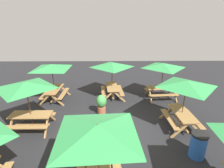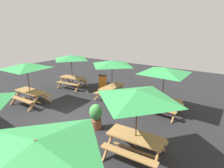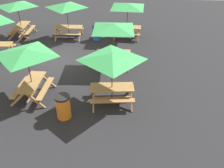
{
  "view_description": "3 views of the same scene",
  "coord_description": "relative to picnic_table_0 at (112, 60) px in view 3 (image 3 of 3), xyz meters",
  "views": [
    {
      "loc": [
        -6.79,
        -0.01,
        4.71
      ],
      "look_at": [
        3.62,
        -0.17,
        0.9
      ],
      "focal_mm": 28.0,
      "sensor_mm": 36.0,
      "label": 1
    },
    {
      "loc": [
        5.73,
        -4.51,
        3.98
      ],
      "look_at": [
        0.13,
        3.52,
        0.9
      ],
      "focal_mm": 28.0,
      "sensor_mm": 36.0,
      "label": 2
    },
    {
      "loc": [
        -4.11,
        12.19,
        6.42
      ],
      "look_at": [
        -3.33,
        3.61,
        0.9
      ],
      "focal_mm": 40.0,
      "sensor_mm": 36.0,
      "label": 3
    }
  ],
  "objects": [
    {
      "name": "potted_plant_0",
      "position": [
        4.81,
        -3.19,
        -1.4
      ],
      "size": [
        0.54,
        0.54,
        1.07
      ],
      "color": "#935138",
      "rests_on": "ground"
    },
    {
      "name": "picnic_table_2",
      "position": [
        3.46,
        -0.09,
        0.0
      ],
      "size": [
        2.01,
        2.01,
        2.34
      ],
      "rotation": [
        0.0,
        0.0,
        1.57
      ],
      "color": "#A87A44",
      "rests_on": "ground"
    },
    {
      "name": "trash_bin_orange",
      "position": [
        1.78,
        1.16,
        -1.49
      ],
      "size": [
        0.59,
        0.59,
        0.98
      ],
      "color": "orange",
      "rests_on": "ground"
    },
    {
      "name": "picnic_table_4",
      "position": [
        0.23,
        -3.32,
        0.0
      ],
      "size": [
        2.82,
        2.82,
        2.34
      ],
      "rotation": [
        0.0,
        0.0,
        0.06
      ],
      "color": "#A87A44",
      "rests_on": "ground"
    },
    {
      "name": "ground_plane",
      "position": [
        3.33,
        -3.61,
        -1.99
      ],
      "size": [
        28.54,
        28.54,
        0.0
      ],
      "primitive_type": "plane",
      "color": "#232326",
      "rests_on": "ground"
    },
    {
      "name": "picnic_table_0",
      "position": [
        0.0,
        0.0,
        0.0
      ],
      "size": [
        2.24,
        2.24,
        2.34
      ],
      "rotation": [
        0.0,
        0.0,
        0.13
      ],
      "color": "#A87A44",
      "rests_on": "ground"
    },
    {
      "name": "picnic_table_5",
      "position": [
        3.51,
        -6.93,
        0.0
      ],
      "size": [
        2.07,
        2.07,
        2.34
      ],
      "rotation": [
        0.0,
        0.0,
        0.04
      ],
      "color": "#A87A44",
      "rests_on": "ground"
    },
    {
      "name": "picnic_table_7",
      "position": [
        6.71,
        -6.88,
        0.0
      ],
      "size": [
        2.13,
        2.13,
        2.34
      ],
      "rotation": [
        0.0,
        0.0,
        1.64
      ],
      "color": "#A87A44",
      "rests_on": "ground"
    },
    {
      "name": "trash_bin_blue",
      "position": [
        1.62,
        -6.8,
        -1.49
      ],
      "size": [
        0.59,
        0.59,
        0.98
      ],
      "color": "blue",
      "rests_on": "ground"
    },
    {
      "name": "picnic_table_6",
      "position": [
        -0.34,
        -7.27,
        0.0
      ],
      "size": [
        2.83,
        2.83,
        2.34
      ],
      "rotation": [
        0.0,
        0.0,
        -0.04
      ],
      "color": "#A87A44",
      "rests_on": "ground"
    }
  ]
}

